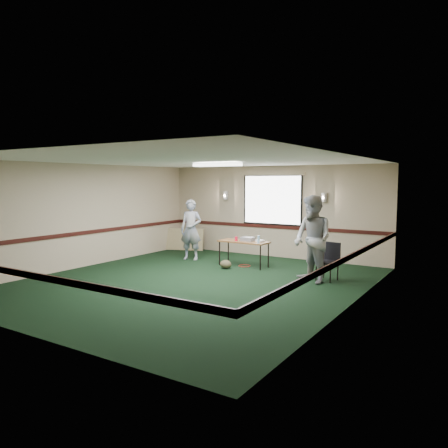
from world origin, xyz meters
The scene contains 13 objects.
ground centered at (0.00, 0.00, 0.00)m, with size 8.00×8.00×0.00m, color black.
room_shell centered at (0.00, 2.12, 1.58)m, with size 8.00×8.02×8.00m.
folding_table centered at (0.04, 2.21, 0.63)m, with size 1.36×0.57×0.68m.
projector centered at (0.14, 2.24, 0.73)m, with size 0.32×0.27×0.11m, color gray.
game_console centered at (0.48, 2.31, 0.70)m, with size 0.20×0.16×0.05m, color silver.
red_cup centered at (-0.14, 2.12, 0.73)m, with size 0.07×0.07×0.11m, color red.
water_bottle centered at (0.58, 2.02, 0.77)m, with size 0.06×0.06×0.20m, color #8ABBE1.
duffel_bag centered at (-0.19, 1.69, 0.11)m, with size 0.31×0.24×0.22m, color #403B24.
cable_coil centered at (0.05, 2.23, 0.01)m, with size 0.32×0.32×0.02m, color red.
folded_table centered at (-3.00, 3.53, 0.35)m, with size 1.38×0.06×0.71m, color tan.
conference_chair centered at (2.48, 1.86, 0.50)m, with size 0.48×0.50×0.86m.
person_left centered at (-1.73, 2.28, 0.86)m, with size 0.63×0.41×1.73m, color #3B4F83.
person_right centered at (2.25, 1.41, 0.97)m, with size 0.94×0.74×1.94m, color #8099C7.
Camera 1 is at (5.69, -7.72, 2.25)m, focal length 35.00 mm.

